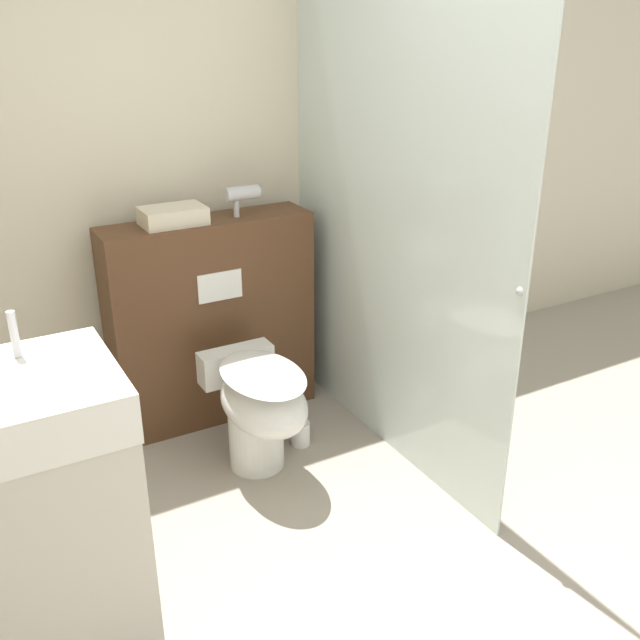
% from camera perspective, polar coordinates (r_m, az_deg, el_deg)
% --- Properties ---
extents(ground_plane, '(12.00, 12.00, 0.00)m').
position_cam_1_polar(ground_plane, '(2.71, 10.75, -22.62)').
color(ground_plane, '#9E9384').
extents(wall_back, '(8.00, 0.06, 2.50)m').
position_cam_1_polar(wall_back, '(3.65, -8.07, 12.31)').
color(wall_back, beige).
rests_on(wall_back, ground_plane).
extents(partition_panel, '(1.02, 0.27, 1.04)m').
position_cam_1_polar(partition_panel, '(3.60, -8.62, -0.08)').
color(partition_panel, '#51331E').
rests_on(partition_panel, ground_plane).
extents(shower_glass, '(0.04, 1.67, 2.17)m').
position_cam_1_polar(shower_glass, '(3.15, 5.62, 7.56)').
color(shower_glass, silver).
rests_on(shower_glass, ground_plane).
extents(toilet, '(0.35, 0.61, 0.52)m').
position_cam_1_polar(toilet, '(3.19, -4.91, -6.85)').
color(toilet, white).
rests_on(toilet, ground_plane).
extents(sink_vanity, '(0.47, 0.50, 1.17)m').
position_cam_1_polar(sink_vanity, '(2.34, -20.51, -15.41)').
color(sink_vanity, beige).
rests_on(sink_vanity, ground_plane).
extents(hair_drier, '(0.19, 0.07, 0.14)m').
position_cam_1_polar(hair_drier, '(3.45, -6.13, 9.99)').
color(hair_drier, '#B7B7BC').
rests_on(hair_drier, partition_panel).
extents(folded_towel, '(0.29, 0.20, 0.08)m').
position_cam_1_polar(folded_towel, '(3.37, -11.69, 8.17)').
color(folded_towel, beige).
rests_on(folded_towel, partition_panel).
extents(spare_toilet_roll, '(0.09, 0.09, 0.12)m').
position_cam_1_polar(spare_toilet_roll, '(3.50, -1.58, -9.05)').
color(spare_toilet_roll, white).
rests_on(spare_toilet_roll, ground_plane).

